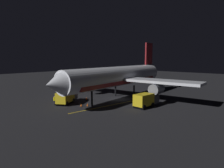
# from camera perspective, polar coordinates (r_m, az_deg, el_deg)

# --- Properties ---
(ground_plane) EXTENTS (180.00, 180.00, 0.20)m
(ground_plane) POSITION_cam_1_polar(r_m,az_deg,el_deg) (44.80, 1.70, -4.32)
(ground_plane) COLOR black
(apron_guide_stripe) EXTENTS (3.00, 20.98, 0.01)m
(apron_guide_stripe) POSITION_cam_1_polar(r_m,az_deg,el_deg) (39.96, 1.24, -5.61)
(apron_guide_stripe) COLOR gold
(apron_guide_stripe) RESTS_ON ground_plane
(airliner) EXTENTS (34.26, 38.22, 12.86)m
(airliner) POSITION_cam_1_polar(r_m,az_deg,el_deg) (44.56, 2.17, 2.02)
(airliner) COLOR silver
(airliner) RESTS_ON ground_plane
(baggage_truck) EXTENTS (4.79, 6.34, 2.44)m
(baggage_truck) POSITION_cam_1_polar(r_m,az_deg,el_deg) (41.23, -12.57, -3.60)
(baggage_truck) COLOR gold
(baggage_truck) RESTS_ON ground_plane
(catering_truck) EXTENTS (2.48, 5.65, 2.50)m
(catering_truck) POSITION_cam_1_polar(r_m,az_deg,el_deg) (37.81, 9.36, -4.50)
(catering_truck) COLOR gold
(catering_truck) RESTS_ON ground_plane
(ground_crew_worker) EXTENTS (0.40, 0.40, 1.74)m
(ground_crew_worker) POSITION_cam_1_polar(r_m,az_deg,el_deg) (40.56, -15.75, -4.42)
(ground_crew_worker) COLOR black
(ground_crew_worker) RESTS_ON ground_plane
(traffic_cone_near_left) EXTENTS (0.50, 0.50, 0.55)m
(traffic_cone_near_left) POSITION_cam_1_polar(r_m,az_deg,el_deg) (38.47, -8.60, -5.83)
(traffic_cone_near_left) COLOR #EA590F
(traffic_cone_near_left) RESTS_ON ground_plane
(traffic_cone_near_right) EXTENTS (0.50, 0.50, 0.55)m
(traffic_cone_near_right) POSITION_cam_1_polar(r_m,az_deg,el_deg) (44.25, -7.16, -4.06)
(traffic_cone_near_right) COLOR #EA590F
(traffic_cone_near_right) RESTS_ON ground_plane
(traffic_cone_under_wing) EXTENTS (0.50, 0.50, 0.55)m
(traffic_cone_under_wing) POSITION_cam_1_polar(r_m,az_deg,el_deg) (38.44, -6.85, -5.81)
(traffic_cone_under_wing) COLOR #EA590F
(traffic_cone_under_wing) RESTS_ON ground_plane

